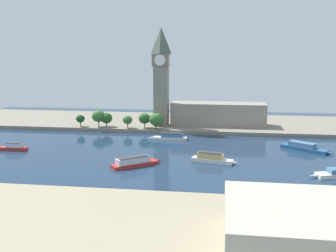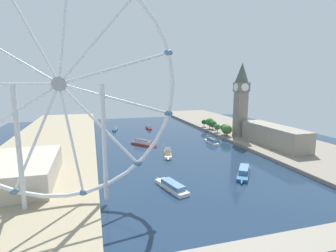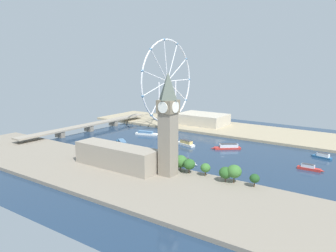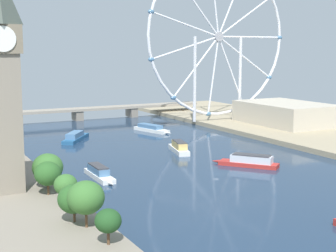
# 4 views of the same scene
# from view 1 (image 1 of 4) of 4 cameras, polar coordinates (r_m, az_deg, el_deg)

# --- Properties ---
(ground_plane) EXTENTS (400.83, 400.83, 0.00)m
(ground_plane) POSITION_cam_1_polar(r_m,az_deg,el_deg) (259.51, -4.93, -4.26)
(ground_plane) COLOR #1E334C
(riverbank_left) EXTENTS (90.00, 520.00, 3.00)m
(riverbank_left) POSITION_cam_1_polar(r_m,az_deg,el_deg) (369.87, -0.96, 0.58)
(riverbank_left) COLOR gray
(riverbank_left) RESTS_ON ground_plane
(riverbank_right) EXTENTS (90.00, 520.00, 3.00)m
(riverbank_right) POSITION_cam_1_polar(r_m,az_deg,el_deg) (155.33, -14.75, -14.68)
(riverbank_right) COLOR tan
(riverbank_right) RESTS_ON ground_plane
(clock_tower) EXTENTS (14.77, 14.77, 83.24)m
(clock_tower) POSITION_cam_1_polar(r_m,az_deg,el_deg) (340.10, -0.98, 7.26)
(clock_tower) COLOR gray
(clock_tower) RESTS_ON riverbank_left
(parliament_block) EXTENTS (22.00, 81.39, 19.31)m
(parliament_block) POSITION_cam_1_polar(r_m,az_deg,el_deg) (348.91, 7.20, 1.73)
(parliament_block) COLOR gray
(parliament_block) RESTS_ON riverbank_left
(tree_row_embankment) EXTENTS (14.29, 75.49, 14.20)m
(tree_row_embankment) POSITION_cam_1_polar(r_m,az_deg,el_deg) (336.60, -6.29, 1.11)
(tree_row_embankment) COLOR #513823
(tree_row_embankment) RESTS_ON riverbank_left
(riverside_hall) EXTENTS (45.49, 67.88, 15.03)m
(riverside_hall) POSITION_cam_1_polar(r_m,az_deg,el_deg) (142.00, 22.35, -13.68)
(riverside_hall) COLOR #BCB29E
(riverside_hall) RESTS_ON riverbank_right
(tour_boat_0) EXTENTS (12.16, 29.32, 6.37)m
(tour_boat_0) POSITION_cam_1_polar(r_m,az_deg,el_deg) (243.99, 6.38, -4.64)
(tour_boat_0) COLOR white
(tour_boat_0) RESTS_ON ground_plane
(tour_boat_1) EXTENTS (4.93, 22.90, 5.38)m
(tour_boat_1) POSITION_cam_1_polar(r_m,az_deg,el_deg) (291.59, -21.38, -2.86)
(tour_boat_1) COLOR #B22D28
(tour_boat_1) RESTS_ON ground_plane
(tour_boat_4) EXTENTS (6.33, 30.03, 5.48)m
(tour_boat_4) POSITION_cam_1_polar(r_m,az_deg,el_deg) (303.30, 0.31, -1.57)
(tour_boat_4) COLOR white
(tour_boat_4) RESTS_ON ground_plane
(tour_boat_5) EXTENTS (24.35, 28.91, 5.83)m
(tour_boat_5) POSITION_cam_1_polar(r_m,az_deg,el_deg) (236.62, -4.89, -5.13)
(tour_boat_5) COLOR #B22D28
(tour_boat_5) RESTS_ON ground_plane
(tour_boat_6) EXTENTS (25.67, 33.05, 5.43)m
(tour_boat_6) POSITION_cam_1_polar(r_m,az_deg,el_deg) (286.99, 18.97, -2.90)
(tour_boat_6) COLOR #235684
(tour_boat_6) RESTS_ON ground_plane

